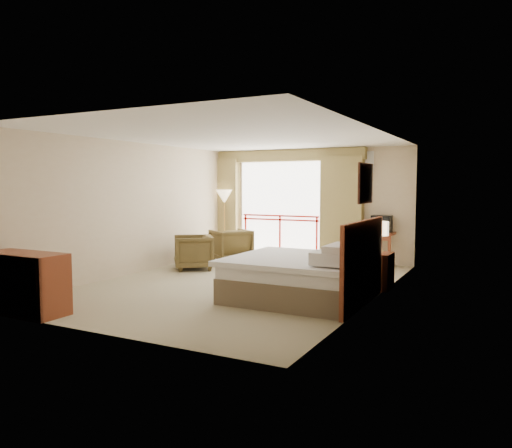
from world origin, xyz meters
The scene contains 29 objects.
floor centered at (0.00, 0.00, 0.00)m, with size 7.00×7.00×0.00m, color gray.
ceiling centered at (0.00, 0.00, 2.70)m, with size 7.00×7.00×0.00m, color white.
wall_back centered at (0.00, 3.50, 1.35)m, with size 5.00×5.00×0.00m, color beige.
wall_front centered at (0.00, -3.50, 1.35)m, with size 5.00×5.00×0.00m, color beige.
wall_left centered at (-2.50, 0.00, 1.35)m, with size 7.00×7.00×0.00m, color beige.
wall_right centered at (2.50, 0.00, 1.35)m, with size 7.00×7.00×0.00m, color beige.
balcony_door centered at (-0.80, 3.48, 1.20)m, with size 2.40×2.40×0.00m, color white.
balcony_railing centered at (-0.80, 3.46, 0.81)m, with size 2.09×0.03×1.02m.
curtain_left centered at (-2.45, 3.35, 1.25)m, with size 1.00×0.26×2.50m, color olive.
curtain_right centered at (0.85, 3.35, 1.25)m, with size 1.00×0.26×2.50m, color olive.
valance centered at (-0.80, 3.38, 2.55)m, with size 4.40×0.22×0.28m, color olive.
hvac_vent centered at (1.30, 3.47, 2.35)m, with size 0.50×0.04×0.50m, color silver.
bed centered at (1.50, -0.60, 0.38)m, with size 2.13×2.06×0.97m.
headboard centered at (2.46, -0.60, 0.65)m, with size 0.06×2.10×1.30m, color maroon.
framed_art centered at (2.47, -0.60, 1.85)m, with size 0.04×0.72×0.60m.
nightstand centered at (2.37, 0.75, 0.32)m, with size 0.45×0.53×0.64m, color maroon.
table_lamp centered at (2.37, 0.80, 1.05)m, with size 0.30×0.30×0.53m.
phone centered at (2.32, 0.60, 0.67)m, with size 0.17×0.13×0.08m, color black.
desk centered at (1.50, 3.35, 0.59)m, with size 1.17×0.56×0.76m.
tv centered at (1.80, 3.30, 0.95)m, with size 0.42×0.33×0.38m.
coffee_maker centered at (1.15, 3.30, 0.88)m, with size 0.11×0.11×0.23m, color black.
cup centered at (1.30, 3.25, 0.81)m, with size 0.06×0.06×0.09m, color white.
wastebasket centered at (0.86, 2.65, 0.15)m, with size 0.24×0.24×0.30m, color black.
armchair_far centered at (-1.53, 2.25, 0.00)m, with size 0.83×0.86×0.78m, color #4A3B1F.
armchair_near centered at (-1.69, 0.93, 0.00)m, with size 0.80×0.82×0.75m, color #4A3B1F.
side_table centered at (-1.99, 1.34, 0.38)m, with size 0.50×0.50×0.55m.
book centered at (-1.99, 1.34, 0.55)m, with size 0.15×0.20×0.02m, color white.
floor_lamp centered at (-2.26, 3.16, 1.46)m, with size 0.43×0.43×1.70m.
dresser centered at (-1.68, -3.28, 0.44)m, with size 1.31×0.55×0.87m.
Camera 1 is at (4.47, -7.94, 1.83)m, focal length 35.00 mm.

